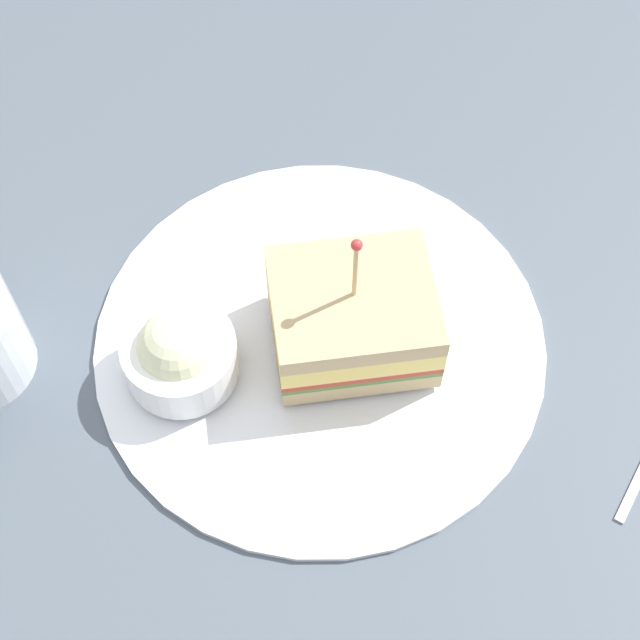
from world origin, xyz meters
The scene contains 4 objects.
ground_plane centered at (0.00, 0.00, -1.00)cm, with size 118.00×118.00×2.00cm, color #4C5660.
plate centered at (0.00, 0.00, 0.44)cm, with size 29.93×29.93×0.87cm, color white.
sandwich_half_center centered at (2.09, -0.29, 3.60)cm, with size 11.90×10.77×10.86cm.
coleslaw_bowl centered at (-8.56, -3.31, 2.94)cm, with size 7.30×7.30×5.25cm.
Camera 1 is at (3.01, -32.40, 56.50)cm, focal length 54.88 mm.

